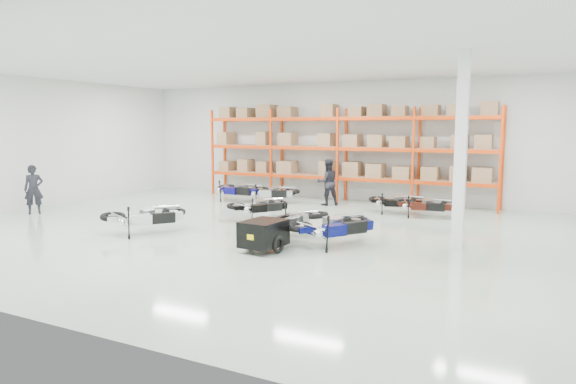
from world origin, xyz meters
The scene contains 14 objects.
room centered at (0.00, 0.00, 2.25)m, with size 18.00×18.00×18.00m.
pallet_rack centered at (0.00, 6.45, 2.26)m, with size 11.28×0.98×3.62m.
structural_column centered at (5.20, 0.50, 2.25)m, with size 0.25×0.25×4.50m, color white.
moto_blue_centre centered at (2.57, -0.60, 0.60)m, with size 0.87×1.96×1.20m, color #080C53, non-canonical shape.
moto_silver_left centered at (-2.34, -1.58, 0.59)m, with size 0.85×1.92×1.17m, color silver, non-canonical shape.
moto_black_far_left centered at (-0.78, 1.67, 0.51)m, with size 0.75×1.68×1.03m, color black, non-canonical shape.
moto_touring_right centered at (1.38, -0.26, 0.58)m, with size 0.85×1.91×1.17m, color black, non-canonical shape.
trailer centered at (1.38, -1.86, 0.41)m, with size 0.88×1.68×0.70m.
moto_back_a centered at (-3.41, 4.63, 0.57)m, with size 0.84×1.88×1.15m, color #0D0B65, non-canonical shape.
moto_back_b centered at (-2.06, 4.76, 0.52)m, with size 0.76×1.71×1.05m, color #9EA4A7, non-canonical shape.
moto_back_c centered at (2.65, 4.67, 0.50)m, with size 0.72×1.63×0.99m, color black, non-canonical shape.
moto_back_d centered at (3.65, 4.31, 0.50)m, with size 0.73×1.64×1.00m, color #39110B, non-canonical shape.
person_left centered at (-7.80, -0.80, 0.79)m, with size 0.58×0.38×1.59m, color black.
person_back centered at (-0.06, 5.25, 0.83)m, with size 0.81×0.63×1.66m, color black.
Camera 1 is at (7.04, -11.67, 2.77)m, focal length 32.00 mm.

